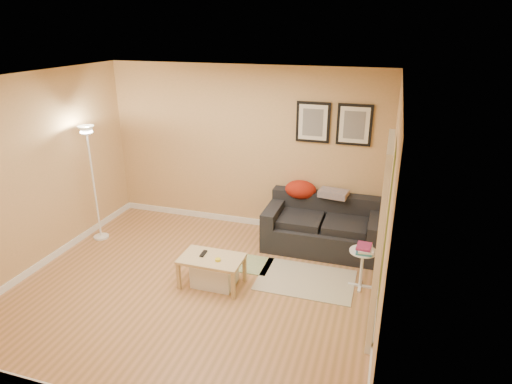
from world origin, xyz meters
TOP-DOWN VIEW (x-y plane):
  - floor at (0.00, 0.00)m, footprint 4.50×4.50m
  - ceiling at (0.00, 0.00)m, footprint 4.50×4.50m
  - wall_back at (0.00, 2.00)m, footprint 4.50×0.00m
  - wall_front at (0.00, -2.00)m, footprint 4.50×0.00m
  - wall_left at (-2.25, 0.00)m, footprint 0.00×4.00m
  - wall_right at (2.25, 0.00)m, footprint 0.00×4.00m
  - baseboard_back at (0.00, 1.99)m, footprint 4.50×0.02m
  - baseboard_left at (-2.24, 0.00)m, footprint 0.02×4.00m
  - baseboard_right at (2.24, 0.00)m, footprint 0.02×4.00m
  - sofa at (1.38, 1.53)m, footprint 1.70×0.90m
  - red_throw at (0.96, 1.85)m, footprint 0.48×0.36m
  - plaid_throw at (1.47, 1.80)m, footprint 0.45×0.32m
  - framed_print_left at (1.08, 1.98)m, footprint 0.50×0.04m
  - framed_print_right at (1.68, 1.98)m, footprint 0.50×0.04m
  - area_rug at (1.33, 0.55)m, footprint 1.25×0.85m
  - green_runner at (0.44, 0.72)m, footprint 0.70×0.50m
  - coffee_table at (0.20, 0.10)m, footprint 0.89×0.67m
  - remote_control at (0.06, 0.15)m, footprint 0.06×0.16m
  - tape_roll at (0.30, 0.05)m, footprint 0.07×0.07m
  - storage_bin at (0.22, 0.12)m, footprint 0.55×0.40m
  - side_table at (2.02, 0.63)m, footprint 0.34×0.34m
  - book_stack at (2.03, 0.61)m, footprint 0.23×0.28m
  - floor_lamp at (-2.00, 0.81)m, footprint 0.23×0.23m
  - doorway at (2.20, -0.15)m, footprint 0.12×1.01m

SIDE VIEW (x-z plane):
  - floor at x=0.00m, z-range 0.00..0.00m
  - area_rug at x=1.33m, z-range 0.00..0.01m
  - green_runner at x=0.44m, z-range 0.00..0.01m
  - baseboard_back at x=0.00m, z-range 0.00..0.10m
  - baseboard_left at x=-2.24m, z-range 0.00..0.10m
  - baseboard_right at x=2.24m, z-range 0.00..0.10m
  - storage_bin at x=0.22m, z-range 0.00..0.34m
  - coffee_table at x=0.20m, z-range 0.00..0.40m
  - side_table at x=2.02m, z-range 0.00..0.52m
  - sofa at x=1.38m, z-range 0.00..0.75m
  - remote_control at x=0.06m, z-range 0.40..0.42m
  - tape_roll at x=0.30m, z-range 0.40..0.43m
  - book_stack at x=2.03m, z-range 0.52..0.60m
  - red_throw at x=0.96m, z-range 0.63..0.91m
  - plaid_throw at x=1.47m, z-range 0.73..0.83m
  - floor_lamp at x=-2.00m, z-range -0.05..1.75m
  - doorway at x=2.20m, z-range -0.04..2.09m
  - wall_back at x=0.00m, z-range -0.95..3.55m
  - wall_front at x=0.00m, z-range -0.95..3.55m
  - wall_left at x=-2.25m, z-range -0.70..3.30m
  - wall_right at x=2.25m, z-range -0.70..3.30m
  - framed_print_left at x=1.08m, z-range 1.50..2.10m
  - framed_print_right at x=1.68m, z-range 1.50..2.10m
  - ceiling at x=0.00m, z-range 2.60..2.60m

